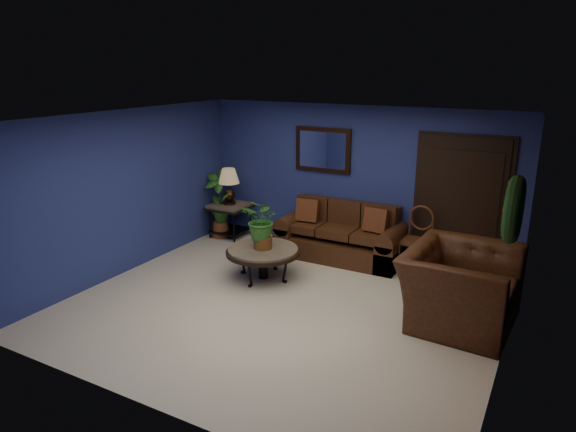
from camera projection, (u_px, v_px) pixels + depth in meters
The scene contains 18 objects.
floor at pixel (284, 305), 6.96m from camera, with size 5.50×5.50×0.00m, color beige.
wall_back at pixel (355, 180), 8.71m from camera, with size 5.50×0.04×2.50m, color navy.
wall_left at pixel (127, 192), 7.87m from camera, with size 0.04×5.00×2.50m, color navy.
wall_right_brick at pixel (514, 253), 5.34m from camera, with size 0.04×5.00×2.50m, color maroon.
ceiling at pixel (283, 119), 6.25m from camera, with size 5.50×5.00×0.02m, color white.
crown_molding at pixel (526, 139), 5.02m from camera, with size 0.03×5.00×0.14m, color white.
wall_mirror at pixel (323, 150), 8.81m from camera, with size 1.02×0.06×0.77m, color #3C2011.
closet_door at pixel (460, 205), 7.93m from camera, with size 1.44×0.06×2.18m, color black.
wreath at pixel (514, 209), 5.28m from camera, with size 0.72×0.72×0.16m, color black.
sofa at pixel (342, 239), 8.64m from camera, with size 2.09×0.90×0.94m.
coffee_table at pixel (263, 252), 7.72m from camera, with size 1.12×1.12×0.48m.
end_table at pixel (230, 212), 9.60m from camera, with size 0.69×0.69×0.63m.
table_lamp at pixel (229, 182), 9.44m from camera, with size 0.39×0.39×0.65m.
side_chair at pixel (418, 234), 8.02m from camera, with size 0.48×0.48×1.02m.
armchair at pixel (460, 287), 6.38m from camera, with size 1.46×1.28×0.95m, color #442713.
coffee_plant at pixel (263, 221), 7.58m from camera, with size 0.58×0.51×0.76m.
floor_plant at pixel (490, 265), 7.29m from camera, with size 0.35×0.28×0.78m.
tall_plant at pixel (219, 201), 9.52m from camera, with size 0.58×0.41×1.31m.
Camera 1 is at (3.08, -5.52, 3.14)m, focal length 32.00 mm.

